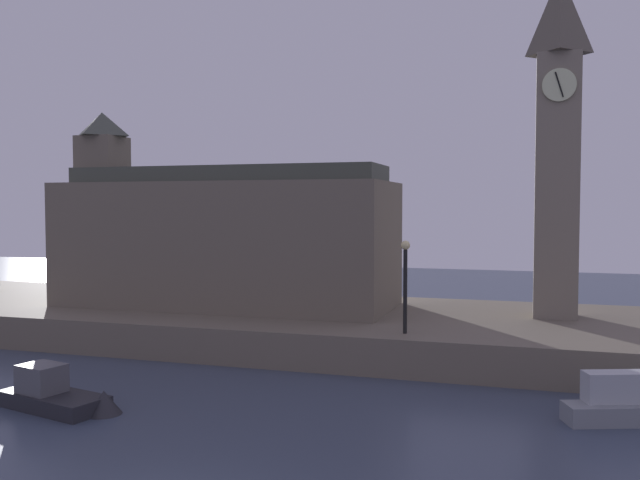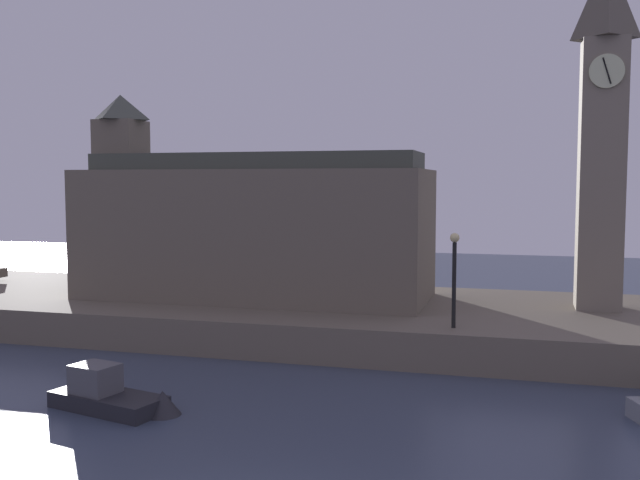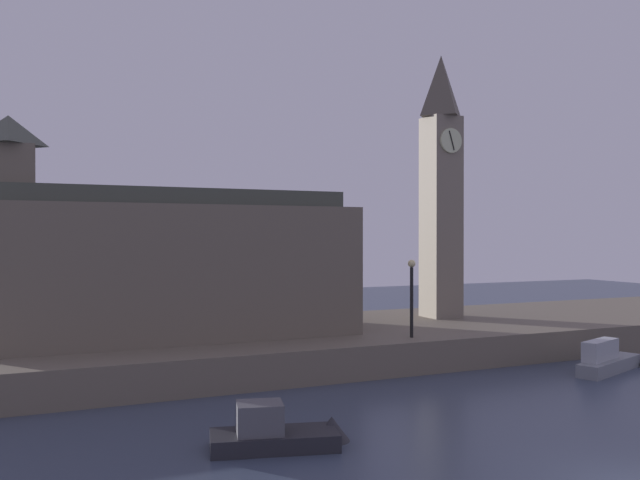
{
  "view_description": "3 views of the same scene",
  "coord_description": "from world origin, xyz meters",
  "px_view_note": "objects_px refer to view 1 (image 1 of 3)",
  "views": [
    {
      "loc": [
        7.34,
        -10.83,
        6.48
      ],
      "look_at": [
        -1.53,
        17.7,
        4.99
      ],
      "focal_mm": 38.16,
      "sensor_mm": 36.0,
      "label": 1
    },
    {
      "loc": [
        5.05,
        -12.18,
        7.06
      ],
      "look_at": [
        -2.99,
        16.62,
        4.66
      ],
      "focal_mm": 40.36,
      "sensor_mm": 36.0,
      "label": 2
    },
    {
      "loc": [
        -13.84,
        -11.21,
        6.27
      ],
      "look_at": [
        -1.56,
        16.39,
        6.07
      ],
      "focal_mm": 37.27,
      "sensor_mm": 36.0,
      "label": 3
    }
  ],
  "objects_px": {
    "clock_tower": "(557,140)",
    "boat_barge_dark": "(66,397)",
    "streetlamp": "(405,275)",
    "parliament_hall": "(219,237)"
  },
  "relations": [
    {
      "from": "clock_tower",
      "to": "boat_barge_dark",
      "type": "xyz_separation_m",
      "value": [
        -15.1,
        -14.26,
        -9.03
      ]
    },
    {
      "from": "clock_tower",
      "to": "parliament_hall",
      "type": "xyz_separation_m",
      "value": [
        -16.11,
        -0.98,
        -4.52
      ]
    },
    {
      "from": "boat_barge_dark",
      "to": "parliament_hall",
      "type": "bearing_deg",
      "value": 94.33
    },
    {
      "from": "streetlamp",
      "to": "boat_barge_dark",
      "type": "bearing_deg",
      "value": -138.62
    },
    {
      "from": "clock_tower",
      "to": "streetlamp",
      "type": "relative_size",
      "value": 4.2
    },
    {
      "from": "clock_tower",
      "to": "streetlamp",
      "type": "bearing_deg",
      "value": -133.66
    },
    {
      "from": "parliament_hall",
      "to": "clock_tower",
      "type": "bearing_deg",
      "value": 3.48
    },
    {
      "from": "boat_barge_dark",
      "to": "streetlamp",
      "type": "bearing_deg",
      "value": 41.38
    },
    {
      "from": "streetlamp",
      "to": "boat_barge_dark",
      "type": "distance_m",
      "value": 12.94
    },
    {
      "from": "streetlamp",
      "to": "boat_barge_dark",
      "type": "xyz_separation_m",
      "value": [
        -9.37,
        -8.26,
        -3.38
      ]
    }
  ]
}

